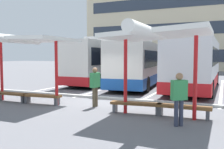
% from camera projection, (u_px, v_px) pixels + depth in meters
% --- Properties ---
extents(ground_plane, '(160.00, 160.00, 0.00)m').
position_uv_depth(ground_plane, '(99.00, 101.00, 12.55)').
color(ground_plane, slate).
extents(terminal_building, '(34.62, 16.02, 19.44)m').
position_uv_depth(terminal_building, '(192.00, 22.00, 45.77)').
color(terminal_building, beige).
rests_on(terminal_building, ground).
extents(coach_bus_0, '(2.72, 10.53, 3.73)m').
position_uv_depth(coach_bus_0, '(106.00, 62.00, 21.35)').
color(coach_bus_0, silver).
rests_on(coach_bus_0, ground).
extents(coach_bus_1, '(3.64, 12.64, 3.51)m').
position_uv_depth(coach_bus_1, '(144.00, 64.00, 20.21)').
color(coach_bus_1, silver).
rests_on(coach_bus_1, ground).
extents(coach_bus_2, '(2.76, 10.48, 3.64)m').
position_uv_depth(coach_bus_2, '(196.00, 64.00, 17.12)').
color(coach_bus_2, silver).
rests_on(coach_bus_2, ground).
extents(lane_stripe_0, '(0.16, 14.00, 0.01)m').
position_uv_depth(lane_stripe_0, '(82.00, 82.00, 21.58)').
color(lane_stripe_0, white).
rests_on(lane_stripe_0, ground).
extents(lane_stripe_1, '(0.16, 14.00, 0.01)m').
position_uv_depth(lane_stripe_1, '(121.00, 84.00, 20.09)').
color(lane_stripe_1, white).
rests_on(lane_stripe_1, ground).
extents(lane_stripe_2, '(0.16, 14.00, 0.01)m').
position_uv_depth(lane_stripe_2, '(167.00, 87.00, 18.60)').
color(lane_stripe_2, white).
rests_on(lane_stripe_2, ground).
extents(lane_stripe_3, '(0.16, 14.00, 0.01)m').
position_uv_depth(lane_stripe_3, '(222.00, 89.00, 17.12)').
color(lane_stripe_3, white).
rests_on(lane_stripe_3, ground).
extents(waiting_shelter_0, '(4.40, 5.04, 3.20)m').
position_uv_depth(waiting_shelter_0, '(22.00, 41.00, 11.84)').
color(waiting_shelter_0, red).
rests_on(waiting_shelter_0, ground).
extents(bench_0, '(1.96, 0.43, 0.45)m').
position_uv_depth(bench_0, '(11.00, 95.00, 12.48)').
color(bench_0, brown).
rests_on(bench_0, ground).
extents(bench_1, '(1.95, 0.59, 0.45)m').
position_uv_depth(bench_1, '(42.00, 97.00, 11.85)').
color(bench_1, brown).
rests_on(bench_1, ground).
extents(waiting_shelter_1, '(3.61, 4.88, 3.23)m').
position_uv_depth(waiting_shelter_1, '(157.00, 36.00, 9.00)').
color(waiting_shelter_1, red).
rests_on(waiting_shelter_1, ground).
extents(bench_2, '(2.03, 0.66, 0.45)m').
position_uv_depth(bench_2, '(136.00, 105.00, 9.89)').
color(bench_2, brown).
rests_on(bench_2, ground).
extents(bench_3, '(1.98, 0.44, 0.45)m').
position_uv_depth(bench_3, '(183.00, 108.00, 9.25)').
color(bench_3, brown).
rests_on(bench_3, ground).
extents(platform_kerb, '(44.00, 0.24, 0.12)m').
position_uv_depth(platform_kerb, '(106.00, 98.00, 13.27)').
color(platform_kerb, '#ADADA8').
rests_on(platform_kerb, ground).
extents(waiting_passenger_0, '(0.29, 0.53, 1.75)m').
position_uv_depth(waiting_passenger_0, '(95.00, 84.00, 11.22)').
color(waiting_passenger_0, brown).
rests_on(waiting_passenger_0, ground).
extents(waiting_passenger_1, '(0.53, 0.48, 1.72)m').
position_uv_depth(waiting_passenger_1, '(179.00, 95.00, 8.08)').
color(waiting_passenger_1, '#33384C').
rests_on(waiting_passenger_1, ground).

